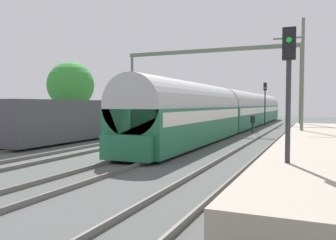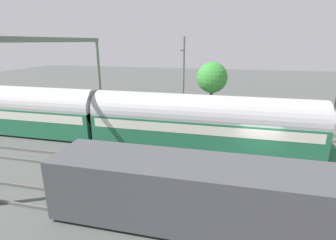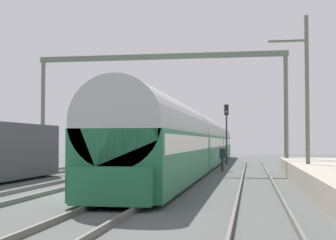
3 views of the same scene
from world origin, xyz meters
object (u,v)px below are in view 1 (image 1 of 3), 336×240
(railway_signal_far, at_px, (265,98))
(freight_car, at_px, (75,120))
(catenary_gantry, at_px, (208,69))
(railway_signal_near, at_px, (288,87))
(person_crossing, at_px, (253,121))
(passenger_train, at_px, (241,110))

(railway_signal_far, bearing_deg, freight_car, -115.40)
(railway_signal_far, distance_m, catenary_gantry, 10.75)
(freight_car, height_order, railway_signal_far, railway_signal_far)
(railway_signal_near, bearing_deg, freight_car, 146.98)
(person_crossing, bearing_deg, passenger_train, 113.56)
(passenger_train, bearing_deg, person_crossing, -67.50)
(person_crossing, bearing_deg, catenary_gantry, -177.01)
(freight_car, distance_m, person_crossing, 16.12)
(railway_signal_far, relative_size, catenary_gantry, 0.30)
(railway_signal_far, bearing_deg, person_crossing, -88.96)
(railway_signal_near, distance_m, railway_signal_far, 31.88)
(person_crossing, distance_m, railway_signal_near, 22.62)
(freight_car, relative_size, railway_signal_far, 2.56)
(railway_signal_far, bearing_deg, catenary_gantry, -112.69)
(railway_signal_near, xyz_separation_m, railway_signal_far, (-4.79, 31.52, 0.21))
(freight_car, bearing_deg, railway_signal_far, 64.60)
(passenger_train, xyz_separation_m, railway_signal_near, (6.70, -27.10, 1.07))
(passenger_train, relative_size, catenary_gantry, 2.90)
(passenger_train, relative_size, railway_signal_near, 10.44)
(person_crossing, bearing_deg, railway_signal_far, 92.10)
(passenger_train, distance_m, catenary_gantry, 6.85)
(freight_car, xyz_separation_m, railway_signal_near, (15.09, -9.81, 1.57))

